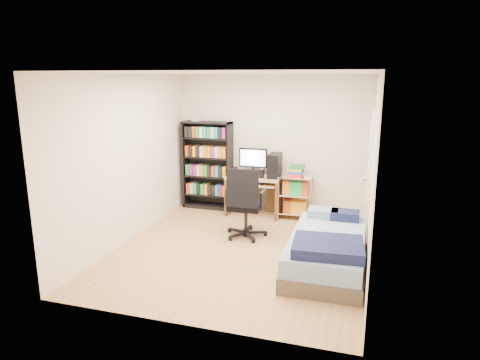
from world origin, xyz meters
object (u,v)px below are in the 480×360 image
(media_shelf, at_px, (208,164))
(bed, at_px, (327,250))
(computer_desk, at_px, (260,180))
(office_chair, at_px, (245,215))

(media_shelf, distance_m, bed, 3.24)
(bed, bearing_deg, computer_desk, 126.20)
(computer_desk, bearing_deg, media_shelf, 173.21)
(computer_desk, relative_size, office_chair, 1.07)
(bed, bearing_deg, media_shelf, 140.26)
(office_chair, xyz_separation_m, bed, (1.33, -0.73, -0.11))
(media_shelf, xyz_separation_m, computer_desk, (1.05, -0.12, -0.20))
(media_shelf, xyz_separation_m, bed, (2.45, -2.03, -0.60))
(computer_desk, relative_size, bed, 0.62)
(office_chair, bearing_deg, computer_desk, 91.74)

